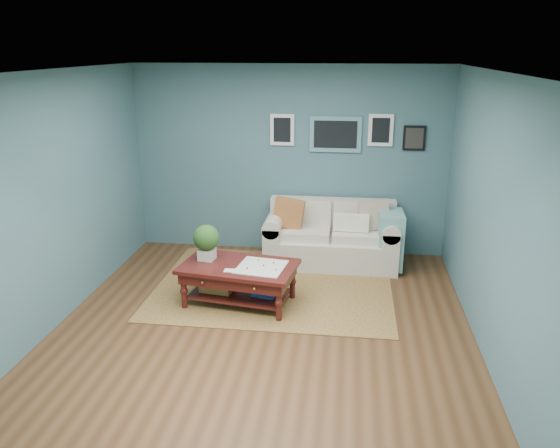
# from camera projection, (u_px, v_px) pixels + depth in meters

# --- Properties ---
(room_shell) EXTENTS (5.00, 5.02, 2.70)m
(room_shell) POSITION_uv_depth(u_px,v_px,m) (264.00, 208.00, 5.54)
(room_shell) COLOR brown
(room_shell) RESTS_ON ground
(area_rug) EXTENTS (2.96, 2.37, 0.01)m
(area_rug) POSITION_uv_depth(u_px,v_px,m) (274.00, 286.00, 6.98)
(area_rug) COLOR brown
(area_rug) RESTS_ON ground
(loveseat) EXTENTS (1.87, 0.85, 0.96)m
(loveseat) POSITION_uv_depth(u_px,v_px,m) (337.00, 237.00, 7.60)
(loveseat) COLOR silver
(loveseat) RESTS_ON ground
(coffee_table) EXTENTS (1.42, 0.96, 0.93)m
(coffee_table) POSITION_uv_depth(u_px,v_px,m) (233.00, 271.00, 6.41)
(coffee_table) COLOR #371210
(coffee_table) RESTS_ON ground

